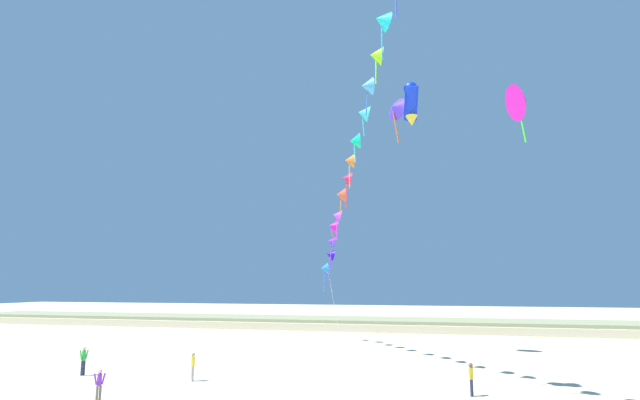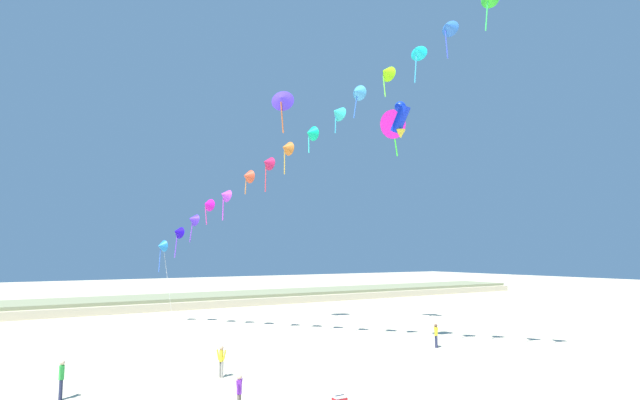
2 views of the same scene
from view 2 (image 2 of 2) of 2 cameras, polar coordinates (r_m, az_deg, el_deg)
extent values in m
cube|color=beige|center=(65.04, -18.50, -11.18)|extent=(120.00, 10.55, 0.90)
cube|color=gray|center=(64.99, -18.49, -10.67)|extent=(120.00, 8.96, 0.52)
cylinder|color=#282D4C|center=(26.56, -27.48, -18.65)|extent=(0.13, 0.13, 0.88)
cylinder|color=#282D4C|center=(26.41, -27.56, -18.72)|extent=(0.13, 0.13, 0.88)
cylinder|color=green|center=(26.33, -27.43, -17.10)|extent=(0.23, 0.23, 0.62)
cylinder|color=green|center=(26.51, -27.33, -16.92)|extent=(0.15, 0.22, 0.59)
cylinder|color=green|center=(26.13, -27.53, -17.08)|extent=(0.15, 0.22, 0.59)
sphere|color=beige|center=(26.24, -27.38, -16.17)|extent=(0.24, 0.24, 0.24)
cylinder|color=purple|center=(21.99, -9.21, -20.33)|extent=(0.21, 0.21, 0.56)
cylinder|color=purple|center=(22.14, -9.01, -20.12)|extent=(0.19, 0.19, 0.53)
cylinder|color=purple|center=(21.82, -9.41, -20.33)|extent=(0.19, 0.19, 0.53)
sphere|color=beige|center=(21.90, -9.19, -19.33)|extent=(0.22, 0.22, 0.22)
cylinder|color=#282D4C|center=(36.77, 13.20, -15.52)|extent=(0.12, 0.12, 0.82)
cylinder|color=#282D4C|center=(36.90, 13.09, -15.49)|extent=(0.12, 0.12, 0.82)
cylinder|color=yellow|center=(36.73, 13.11, -14.42)|extent=(0.22, 0.22, 0.58)
cylinder|color=yellow|center=(36.56, 13.25, -14.39)|extent=(0.14, 0.21, 0.55)
cylinder|color=yellow|center=(36.89, 12.98, -14.32)|extent=(0.14, 0.21, 0.55)
sphere|color=brown|center=(36.67, 13.10, -13.79)|extent=(0.22, 0.22, 0.22)
cylinder|color=gray|center=(28.21, -11.11, -18.49)|extent=(0.12, 0.12, 0.82)
cylinder|color=gray|center=(28.28, -11.39, -18.45)|extent=(0.12, 0.12, 0.82)
cylinder|color=yellow|center=(28.10, -11.22, -17.07)|extent=(0.22, 0.22, 0.58)
cylinder|color=yellow|center=(28.01, -10.86, -17.02)|extent=(0.19, 0.20, 0.55)
cylinder|color=yellow|center=(28.18, -11.57, -16.94)|extent=(0.19, 0.20, 0.55)
sphere|color=tan|center=(28.03, -11.20, -16.25)|extent=(0.22, 0.22, 0.22)
cone|color=blue|center=(49.38, -17.70, -5.04)|extent=(1.09, 1.29, 1.12)
cylinder|color=blue|center=(49.50, -17.85, -6.56)|extent=(0.18, 0.09, 2.19)
cone|color=#1D0AC1|center=(48.09, -15.99, -3.54)|extent=(1.29, 1.38, 1.22)
cylinder|color=#7539E5|center=(48.17, -16.14, -5.08)|extent=(0.32, 0.25, 2.14)
cone|color=#512DE6|center=(46.11, -14.36, -2.16)|extent=(1.13, 1.28, 1.22)
cylinder|color=#8439E5|center=(46.17, -14.51, -3.56)|extent=(0.27, 0.10, 1.81)
cone|color=#D214B5|center=(44.54, -12.75, -0.50)|extent=(1.23, 1.36, 1.18)
cylinder|color=#E539A1|center=(44.57, -12.90, -1.78)|extent=(0.24, 0.10, 1.55)
cone|color=#B43BE4|center=(43.13, -10.86, 0.58)|extent=(1.14, 1.28, 1.23)
cylinder|color=#DE39E5|center=(43.13, -11.02, -1.01)|extent=(0.12, 0.14, 1.94)
cone|color=#D74C2D|center=(41.32, -8.33, 2.72)|extent=(0.99, 1.25, 1.11)
cylinder|color=orange|center=(41.30, -8.49, 1.53)|extent=(0.15, 0.10, 1.26)
cone|color=#C11C50|center=(40.15, -6.06, 4.26)|extent=(1.11, 1.29, 1.18)
cylinder|color=#E53945|center=(40.04, -6.24, 2.44)|extent=(0.14, 0.13, 2.12)
cone|color=orange|center=(38.89, -3.90, 5.96)|extent=(0.98, 1.24, 1.13)
cylinder|color=gold|center=(38.77, -4.08, 4.29)|extent=(0.08, 0.09, 1.83)
cone|color=#0ACC8E|center=(37.56, -1.10, 7.66)|extent=(0.97, 1.24, 1.13)
cylinder|color=#39E5D8|center=(37.46, -1.29, 6.36)|extent=(0.15, 0.16, 1.27)
cone|color=#2FCCC9|center=(36.68, 1.97, 9.97)|extent=(1.13, 1.26, 1.23)
cylinder|color=#39BFE5|center=(36.54, 1.79, 8.64)|extent=(0.14, 0.22, 1.27)
cone|color=#409EE3|center=(35.97, 4.27, 12.22)|extent=(1.09, 1.29, 1.13)
cylinder|color=#3973E5|center=(35.74, 4.07, 10.60)|extent=(0.25, 0.24, 1.64)
cone|color=#90EF13|center=(35.26, 7.55, 14.26)|extent=(1.05, 1.25, 1.18)
cylinder|color=#72E539|center=(35.00, 7.36, 12.75)|extent=(0.09, 0.25, 1.48)
cone|color=#17DCE5|center=(34.35, 11.07, 16.41)|extent=(1.31, 1.39, 1.22)
cylinder|color=#39B4E5|center=(33.98, 10.88, 14.56)|extent=(0.12, 0.26, 1.88)
cone|color=blue|center=(34.27, 14.44, 18.67)|extent=(1.14, 1.31, 1.17)
cylinder|color=blue|center=(33.86, 14.25, 16.86)|extent=(0.14, 0.18, 1.85)
cylinder|color=#39E55D|center=(33.35, 18.51, 19.34)|extent=(0.15, 0.25, 1.82)
cylinder|color=silver|center=(50.11, -16.99, -9.05)|extent=(1.31, 0.46, 7.48)
cone|color=#F01BB3|center=(47.81, 8.57, 8.58)|extent=(2.32, 3.05, 2.84)
cone|color=#3EE52D|center=(47.82, 8.57, 8.61)|extent=(1.33, 1.70, 1.58)
cylinder|color=#3EE52D|center=(47.40, 8.61, 6.54)|extent=(0.39, 0.32, 2.68)
cone|color=#5134E0|center=(47.00, -4.34, 11.44)|extent=(2.39, 2.22, 2.22)
cone|color=orange|center=(47.00, -4.34, 11.46)|extent=(1.34, 1.26, 1.23)
cylinder|color=orange|center=(46.50, -4.36, 9.39)|extent=(0.50, 0.32, 2.84)
cylinder|color=#0F2EE0|center=(36.09, 9.17, 9.11)|extent=(1.11, 1.73, 2.08)
sphere|color=#0F2EE0|center=(36.33, 9.15, 10.45)|extent=(0.80, 0.80, 0.80)
cone|color=yellow|center=(35.82, 9.20, 7.45)|extent=(0.82, 0.82, 0.61)
sphere|color=black|center=(36.39, 9.14, 10.80)|extent=(0.17, 0.17, 0.17)
cube|color=white|center=(22.98, 2.26, -21.54)|extent=(0.58, 0.41, 0.06)
cylinder|color=black|center=(22.97, 2.26, -21.40)|extent=(0.45, 0.03, 0.03)
camera|label=1|loc=(25.07, 62.46, -4.92)|focal=28.00mm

